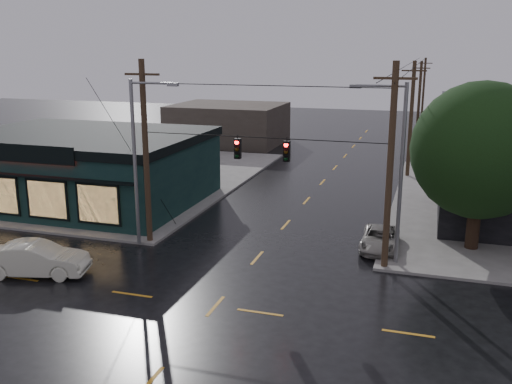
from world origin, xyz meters
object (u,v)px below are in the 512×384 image
(corner_tree, at_px, (481,151))
(utility_pole_nw, at_px, (150,243))
(utility_pole_ne, at_px, (384,268))
(suv_silver, at_px, (380,239))
(sedan_cream, at_px, (36,259))

(corner_tree, xyz_separation_m, utility_pole_nw, (-17.28, -4.09, -5.51))
(corner_tree, xyz_separation_m, utility_pole_ne, (-4.28, -4.09, -5.51))
(utility_pole_ne, distance_m, suv_silver, 2.89)
(corner_tree, relative_size, utility_pole_nw, 0.88)
(utility_pole_nw, xyz_separation_m, utility_pole_ne, (13.00, 0.00, 0.00))
(utility_pole_nw, relative_size, suv_silver, 2.40)
(corner_tree, xyz_separation_m, suv_silver, (-4.78, -1.30, -4.92))
(sedan_cream, bearing_deg, suv_silver, -75.74)
(corner_tree, bearing_deg, utility_pole_nw, -166.69)
(corner_tree, distance_m, utility_pole_nw, 18.59)
(utility_pole_nw, bearing_deg, utility_pole_ne, 0.00)
(sedan_cream, bearing_deg, utility_pole_nw, -42.03)
(utility_pole_ne, xyz_separation_m, suv_silver, (-0.50, 2.78, 0.59))
(corner_tree, relative_size, suv_silver, 2.12)
(utility_pole_nw, height_order, sedan_cream, utility_pole_nw)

